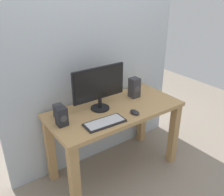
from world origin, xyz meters
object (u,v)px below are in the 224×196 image
Objects in this scene: audio_controller at (58,111)px; mouse at (135,112)px; desk at (115,122)px; speaker_left at (62,116)px; monitor at (99,86)px; speaker_right at (134,88)px; keyboard_primary at (105,123)px.

mouse is at bearing -30.84° from audio_controller.
speaker_left is at bearing 178.81° from desk.
audio_controller is (-0.39, 0.08, -0.17)m from monitor.
speaker_left reaches higher than desk.
desk is at bearing 113.52° from mouse.
audio_controller is (-0.84, 0.07, -0.04)m from speaker_right.
desk is 3.55× the size of keyboard_primary.
mouse is at bearing -18.03° from speaker_left.
keyboard_primary is 2.98× the size of audio_controller.
speaker_right is 0.85m from audio_controller.
desk is 0.42m from monitor.
speaker_right reaches higher than desk.
speaker_right reaches higher than speaker_left.
mouse is at bearing -67.08° from desk.
desk is at bearing -17.47° from audio_controller.
keyboard_primary is at bearing -153.75° from speaker_right.
mouse is 0.87× the size of audio_controller.
monitor is 0.46m from speaker_left.
monitor is 5.06× the size of mouse.
speaker_left is 0.16m from audio_controller.
monitor reaches higher than speaker_right.
monitor is 3.30× the size of speaker_left.
keyboard_primary is at bearing -143.40° from desk.
monitor is 0.44m from audio_controller.
mouse reaches higher than desk.
speaker_right reaches higher than audio_controller.
monitor is 0.37m from keyboard_primary.
monitor reaches higher than speaker_left.
monitor reaches higher than audio_controller.
keyboard_primary is 3.44× the size of mouse.
keyboard_primary is 0.33m from mouse.
monitor is 0.41m from mouse.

